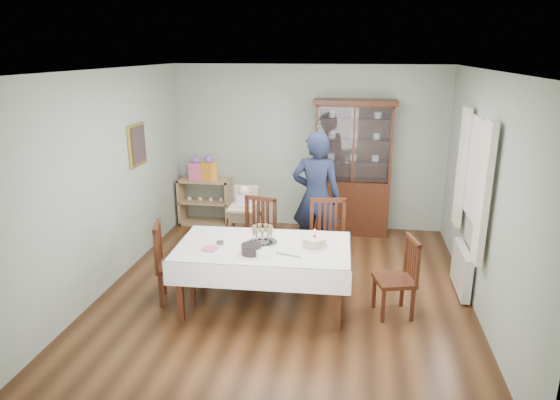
% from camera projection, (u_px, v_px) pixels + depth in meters
% --- Properties ---
extents(floor, '(5.00, 5.00, 0.00)m').
position_uv_depth(floor, '(286.00, 290.00, 6.32)').
color(floor, '#593319').
rests_on(floor, ground).
extents(room_shell, '(5.00, 5.00, 5.00)m').
position_uv_depth(room_shell, '(293.00, 149.00, 6.33)').
color(room_shell, '#9EAA99').
rests_on(room_shell, floor).
extents(dining_table, '(2.04, 1.22, 0.76)m').
position_uv_depth(dining_table, '(264.00, 275.00, 5.83)').
color(dining_table, '#482212').
rests_on(dining_table, floor).
extents(china_cabinet, '(1.30, 0.48, 2.18)m').
position_uv_depth(china_cabinet, '(353.00, 166.00, 8.02)').
color(china_cabinet, '#482212').
rests_on(china_cabinet, floor).
extents(sideboard, '(0.90, 0.38, 0.80)m').
position_uv_depth(sideboard, '(205.00, 201.00, 8.62)').
color(sideboard, tan).
rests_on(sideboard, floor).
extents(picture_frame, '(0.04, 0.48, 0.58)m').
position_uv_depth(picture_frame, '(137.00, 145.00, 6.93)').
color(picture_frame, gold).
rests_on(picture_frame, room_shell).
extents(window, '(0.04, 1.02, 1.22)m').
position_uv_depth(window, '(478.00, 172.00, 5.83)').
color(window, white).
rests_on(window, room_shell).
extents(curtain_left, '(0.07, 0.30, 1.55)m').
position_uv_depth(curtain_left, '(484.00, 194.00, 5.28)').
color(curtain_left, silver).
rests_on(curtain_left, room_shell).
extents(curtain_right, '(0.07, 0.30, 1.55)m').
position_uv_depth(curtain_right, '(462.00, 168.00, 6.45)').
color(curtain_right, silver).
rests_on(curtain_right, room_shell).
extents(radiator, '(0.10, 0.80, 0.55)m').
position_uv_depth(radiator, '(461.00, 269.00, 6.20)').
color(radiator, white).
rests_on(radiator, floor).
extents(chair_far_left, '(0.55, 0.55, 1.04)m').
position_uv_depth(chair_far_left, '(256.00, 253.00, 6.66)').
color(chair_far_left, '#482212').
rests_on(chair_far_left, floor).
extents(chair_far_right, '(0.54, 0.54, 1.08)m').
position_uv_depth(chair_far_right, '(327.00, 259.00, 6.45)').
color(chair_far_right, '#482212').
rests_on(chair_far_right, floor).
extents(chair_end_left, '(0.54, 0.54, 0.98)m').
position_uv_depth(chair_end_left, '(176.00, 278.00, 5.99)').
color(chair_end_left, '#482212').
rests_on(chair_end_left, floor).
extents(chair_end_right, '(0.51, 0.51, 0.92)m').
position_uv_depth(chair_end_right, '(395.00, 292.00, 5.67)').
color(chair_end_right, '#482212').
rests_on(chair_end_right, floor).
extents(woman, '(0.71, 0.49, 1.87)m').
position_uv_depth(woman, '(316.00, 198.00, 6.96)').
color(woman, '#161C32').
rests_on(woman, floor).
extents(high_chair, '(0.49, 0.49, 1.07)m').
position_uv_depth(high_chair, '(245.00, 229.00, 7.26)').
color(high_chair, black).
rests_on(high_chair, floor).
extents(champagne_tray, '(0.34, 0.34, 0.21)m').
position_uv_depth(champagne_tray, '(263.00, 238.00, 5.78)').
color(champagne_tray, silver).
rests_on(champagne_tray, dining_table).
extents(birthday_cake, '(0.31, 0.31, 0.21)m').
position_uv_depth(birthday_cake, '(315.00, 242.00, 5.67)').
color(birthday_cake, white).
rests_on(birthday_cake, dining_table).
extents(plate_stack_dark, '(0.25, 0.25, 0.11)m').
position_uv_depth(plate_stack_dark, '(251.00, 249.00, 5.48)').
color(plate_stack_dark, black).
rests_on(plate_stack_dark, dining_table).
extents(plate_stack_white, '(0.20, 0.20, 0.08)m').
position_uv_depth(plate_stack_white, '(264.00, 253.00, 5.41)').
color(plate_stack_white, white).
rests_on(plate_stack_white, dining_table).
extents(napkin_stack, '(0.19, 0.19, 0.02)m').
position_uv_depth(napkin_stack, '(210.00, 249.00, 5.60)').
color(napkin_stack, '#E2538C').
rests_on(napkin_stack, dining_table).
extents(cutlery, '(0.13, 0.17, 0.01)m').
position_uv_depth(cutlery, '(217.00, 243.00, 5.80)').
color(cutlery, silver).
rests_on(cutlery, dining_table).
extents(cake_knife, '(0.30, 0.11, 0.01)m').
position_uv_depth(cake_knife, '(288.00, 255.00, 5.44)').
color(cake_knife, silver).
rests_on(cake_knife, dining_table).
extents(gift_bag_pink, '(0.22, 0.15, 0.39)m').
position_uv_depth(gift_bag_pink, '(195.00, 169.00, 8.46)').
color(gift_bag_pink, '#E2538C').
rests_on(gift_bag_pink, sideboard).
extents(gift_bag_orange, '(0.27, 0.24, 0.42)m').
position_uv_depth(gift_bag_orange, '(209.00, 169.00, 8.42)').
color(gift_bag_orange, '#FF9D28').
rests_on(gift_bag_orange, sideboard).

